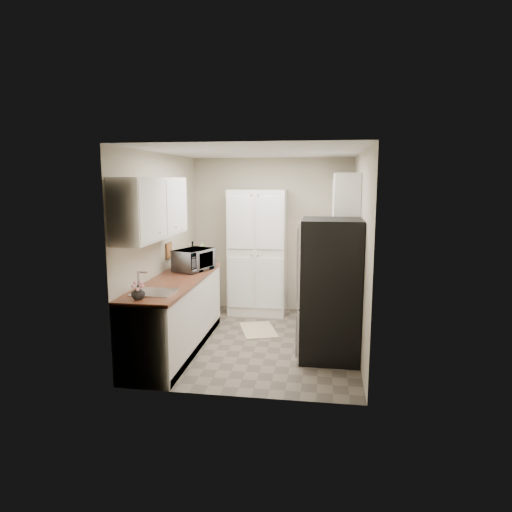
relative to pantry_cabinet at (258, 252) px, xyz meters
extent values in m
plane|color=#665B4C|center=(0.20, -1.32, -1.00)|extent=(3.20, 3.20, 0.00)
cube|color=#BCB198|center=(0.20, 0.28, 0.25)|extent=(2.60, 0.04, 2.50)
cube|color=#BCB198|center=(0.20, -2.92, 0.25)|extent=(2.60, 0.04, 2.50)
cube|color=#BCB198|center=(-1.10, -1.32, 0.25)|extent=(0.04, 3.20, 2.50)
cube|color=#BCB198|center=(1.50, -1.32, 0.25)|extent=(0.04, 3.20, 2.50)
cube|color=silver|center=(0.20, -1.32, 1.50)|extent=(2.60, 3.20, 0.04)
cube|color=silver|center=(-0.93, -2.07, 0.83)|extent=(0.33, 1.60, 0.70)
cube|color=silver|center=(1.33, -0.50, 0.89)|extent=(0.33, 1.55, 0.58)
cube|color=#99999E|center=(1.27, -0.93, 0.52)|extent=(0.45, 0.76, 0.13)
cube|color=#B7B7BC|center=(-0.79, -2.47, -0.07)|extent=(0.45, 0.40, 0.02)
cube|color=brown|center=(-1.09, -1.12, 0.18)|extent=(0.02, 0.22, 0.22)
cube|color=silver|center=(0.00, 0.00, 0.00)|extent=(0.90, 0.55, 2.00)
cube|color=silver|center=(-0.79, -1.75, -0.56)|extent=(0.60, 2.30, 0.88)
cube|color=brown|center=(-0.79, -1.75, -0.10)|extent=(0.63, 2.33, 0.04)
cube|color=silver|center=(1.19, -0.12, -0.56)|extent=(0.60, 0.80, 0.88)
cube|color=brown|center=(1.19, -0.12, -0.10)|extent=(0.63, 0.83, 0.04)
cube|color=#B7B7BC|center=(1.17, -0.93, -0.55)|extent=(0.64, 0.76, 0.90)
cube|color=black|center=(1.17, -0.93, -0.08)|extent=(0.66, 0.78, 0.03)
cube|color=black|center=(1.46, -0.93, 0.02)|extent=(0.06, 0.76, 0.22)
cube|color=pink|center=(0.80, -1.06, -0.45)|extent=(0.01, 0.16, 0.42)
cube|color=beige|center=(0.80, -0.83, -0.45)|extent=(0.01, 0.16, 0.42)
cube|color=#B7B7BC|center=(1.14, -1.73, -0.15)|extent=(0.70, 0.72, 1.70)
imported|color=silver|center=(-0.71, -1.18, 0.07)|extent=(0.53, 0.63, 0.30)
cylinder|color=black|center=(-0.84, -0.78, 0.08)|extent=(0.08, 0.08, 0.32)
imported|color=silver|center=(-0.86, -2.74, -0.01)|extent=(0.16, 0.16, 0.15)
cube|color=#579739|center=(-0.69, -0.66, 0.07)|extent=(0.08, 0.24, 0.30)
cube|color=#A6A5A9|center=(1.25, -0.07, 0.04)|extent=(0.39, 0.46, 0.24)
cube|color=beige|center=(0.14, -0.86, -0.99)|extent=(0.66, 0.84, 0.01)
camera|label=1|loc=(1.04, -7.13, 1.16)|focal=32.00mm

